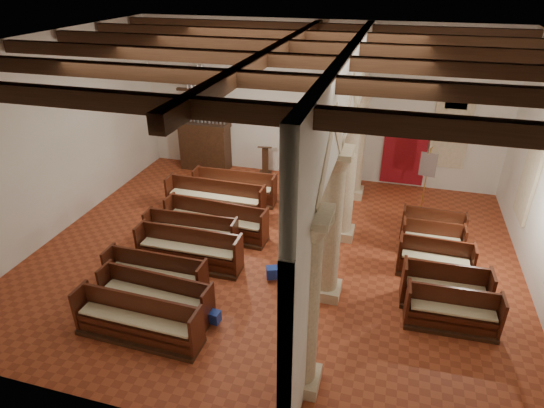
{
  "coord_description": "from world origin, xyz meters",
  "views": [
    {
      "loc": [
        2.99,
        -10.98,
        7.66
      ],
      "look_at": [
        -0.21,
        0.5,
        1.39
      ],
      "focal_mm": 30.0,
      "sensor_mm": 36.0,
      "label": 1
    }
  ],
  "objects_px": {
    "pipe_organ": "(205,137)",
    "aisle_pew_0": "(451,316)",
    "lectern": "(265,163)",
    "nave_pew_0": "(138,326)",
    "processional_banner": "(424,191)"
  },
  "relations": [
    {
      "from": "pipe_organ",
      "to": "nave_pew_0",
      "type": "distance_m",
      "value": 10.05
    },
    {
      "from": "pipe_organ",
      "to": "aisle_pew_0",
      "type": "distance_m",
      "value": 11.97
    },
    {
      "from": "nave_pew_0",
      "to": "aisle_pew_0",
      "type": "distance_m",
      "value": 7.29
    },
    {
      "from": "lectern",
      "to": "aisle_pew_0",
      "type": "relative_size",
      "value": 0.63
    },
    {
      "from": "pipe_organ",
      "to": "lectern",
      "type": "bearing_deg",
      "value": -1.11
    },
    {
      "from": "lectern",
      "to": "processional_banner",
      "type": "xyz_separation_m",
      "value": [
        6.13,
        -1.53,
        0.24
      ]
    },
    {
      "from": "processional_banner",
      "to": "aisle_pew_0",
      "type": "height_order",
      "value": "processional_banner"
    },
    {
      "from": "nave_pew_0",
      "to": "processional_banner",
      "type": "bearing_deg",
      "value": 53.62
    },
    {
      "from": "pipe_organ",
      "to": "lectern",
      "type": "relative_size",
      "value": 3.27
    },
    {
      "from": "pipe_organ",
      "to": "aisle_pew_0",
      "type": "relative_size",
      "value": 2.05
    },
    {
      "from": "pipe_organ",
      "to": "nave_pew_0",
      "type": "relative_size",
      "value": 1.45
    },
    {
      "from": "processional_banner",
      "to": "aisle_pew_0",
      "type": "relative_size",
      "value": 1.1
    },
    {
      "from": "lectern",
      "to": "processional_banner",
      "type": "distance_m",
      "value": 6.33
    },
    {
      "from": "lectern",
      "to": "nave_pew_0",
      "type": "xyz_separation_m",
      "value": [
        -0.19,
        -9.65,
        -0.19
      ]
    },
    {
      "from": "lectern",
      "to": "nave_pew_0",
      "type": "bearing_deg",
      "value": -100.86
    }
  ]
}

